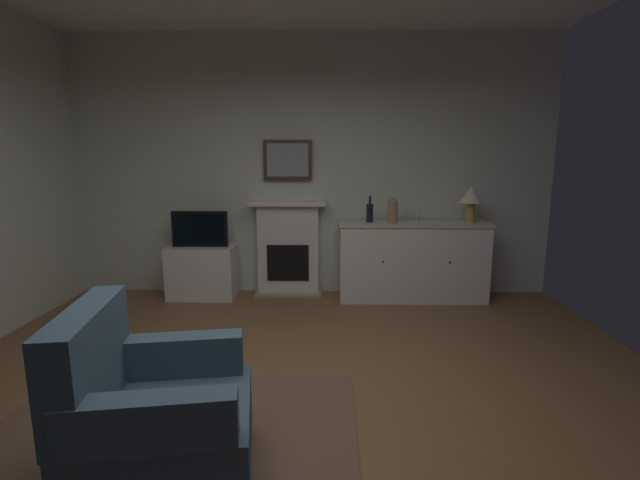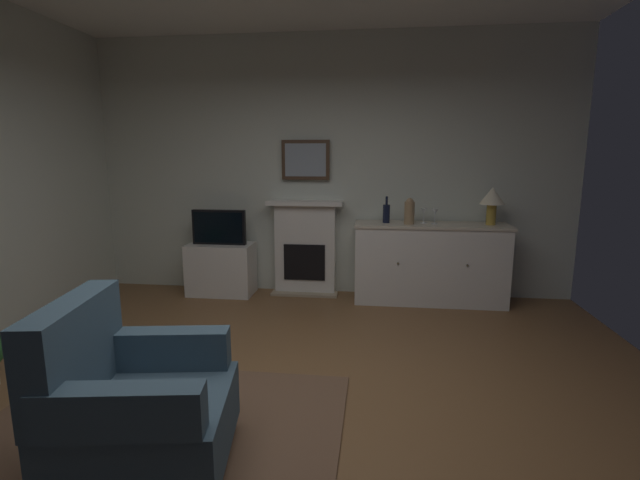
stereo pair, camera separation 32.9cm
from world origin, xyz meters
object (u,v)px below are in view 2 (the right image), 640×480
object	(u,v)px
wine_bottle	(386,213)
wine_glass_left	(424,212)
tv_set	(219,227)
tv_cabinet	(221,269)
sideboard_cabinet	(430,263)
fireplace_unit	(305,247)
wine_glass_center	(435,213)
framed_picture	(306,160)
table_lamp	(492,199)
armchair	(134,403)
vase_decorative	(409,211)

from	to	relation	value
wine_bottle	wine_glass_left	xyz separation A→B (m)	(0.41, 0.02, 0.01)
tv_set	tv_cabinet	bearing A→B (deg)	90.00
sideboard_cabinet	tv_set	size ratio (longest dim) A/B	2.66
fireplace_unit	tv_cabinet	world-z (taller)	fireplace_unit
sideboard_cabinet	wine_glass_center	world-z (taller)	wine_glass_center
wine_glass_center	sideboard_cabinet	bearing A→B (deg)	167.31
framed_picture	wine_bottle	bearing A→B (deg)	-12.58
table_lamp	armchair	xyz separation A→B (m)	(-2.40, -3.01, -0.78)
sideboard_cabinet	wine_glass_left	xyz separation A→B (m)	(-0.08, 0.04, 0.56)
fireplace_unit	sideboard_cabinet	size ratio (longest dim) A/B	0.67
fireplace_unit	vase_decorative	xyz separation A→B (m)	(1.17, -0.23, 0.47)
tv_set	sideboard_cabinet	bearing A→B (deg)	0.20
wine_bottle	vase_decorative	world-z (taller)	wine_bottle
tv_cabinet	armchair	size ratio (longest dim) A/B	0.82
fireplace_unit	tv_set	bearing A→B (deg)	-169.23
wine_glass_left	wine_bottle	bearing A→B (deg)	-177.33
vase_decorative	tv_set	world-z (taller)	vase_decorative
table_lamp	wine_bottle	bearing A→B (deg)	179.16
framed_picture	table_lamp	size ratio (longest dim) A/B	1.37
tv_cabinet	armchair	world-z (taller)	armchair
fireplace_unit	framed_picture	size ratio (longest dim) A/B	2.00
wine_glass_left	vase_decorative	bearing A→B (deg)	-152.32
tv_cabinet	tv_set	bearing A→B (deg)	-90.00
wine_glass_center	vase_decorative	size ratio (longest dim) A/B	0.59
tv_cabinet	armchair	xyz separation A→B (m)	(0.60, -3.03, 0.08)
tv_cabinet	tv_set	distance (m)	0.50
sideboard_cabinet	armchair	bearing A→B (deg)	-120.66
framed_picture	table_lamp	bearing A→B (deg)	-6.26
fireplace_unit	framed_picture	bearing A→B (deg)	90.00
fireplace_unit	wine_glass_left	size ratio (longest dim) A/B	6.67
framed_picture	wine_glass_center	xyz separation A→B (m)	(1.44, -0.23, -0.56)
framed_picture	sideboard_cabinet	xyz separation A→B (m)	(1.41, -0.22, -1.12)
wine_glass_center	armchair	xyz separation A→B (m)	(-1.81, -3.01, -0.62)
framed_picture	wine_glass_left	size ratio (longest dim) A/B	3.33
wine_glass_left	vase_decorative	world-z (taller)	vase_decorative
fireplace_unit	tv_cabinet	bearing A→B (deg)	-170.55
table_lamp	tv_set	world-z (taller)	table_lamp
tv_cabinet	framed_picture	bearing A→B (deg)	12.01
vase_decorative	fireplace_unit	bearing A→B (deg)	168.99
vase_decorative	armchair	world-z (taller)	vase_decorative
tv_set	armchair	bearing A→B (deg)	-78.71
table_lamp	vase_decorative	distance (m)	0.87
wine_bottle	wine_glass_left	world-z (taller)	wine_bottle
sideboard_cabinet	wine_glass_left	size ratio (longest dim) A/B	10.01
wine_glass_center	vase_decorative	world-z (taller)	vase_decorative
wine_bottle	armchair	bearing A→B (deg)	-113.22
wine_glass_left	tv_set	distance (m)	2.31
tv_set	armchair	xyz separation A→B (m)	(0.60, -3.00, -0.42)
vase_decorative	tv_cabinet	bearing A→B (deg)	178.26
wine_bottle	tv_cabinet	size ratio (longest dim) A/B	0.39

